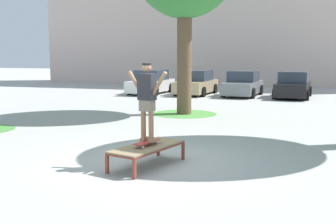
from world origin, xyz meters
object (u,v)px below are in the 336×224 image
skater (147,96)px  car_grey (243,84)px  skateboard (147,142)px  car_black (293,86)px  car_white (151,83)px  skate_box (147,148)px  car_tan (196,83)px

skater → car_grey: size_ratio=0.39×
skateboard → car_black: bearing=80.2°
skater → car_white: 17.53m
skate_box → skateboard: skateboard is taller
skateboard → car_white: car_white is taller
skate_box → skater: 1.12m
car_tan → car_grey: same height
skate_box → car_grey: car_grey is taller
car_tan → car_grey: 2.89m
skater → car_tan: size_ratio=0.39×
skater → car_black: 16.82m
skate_box → skater: (-0.00, -0.00, 1.12)m
skate_box → car_tan: size_ratio=0.47×
car_grey → car_white: bearing=-178.1°
skateboard → car_white: (-5.80, 16.52, 0.15)m
car_black → skater: bearing=-99.8°
car_tan → skate_box: bearing=-80.1°
skater → skateboard: bearing=-104.5°
car_tan → car_black: 5.78m
car_white → skateboard: bearing=-70.6°
skate_box → car_white: bearing=109.4°
car_white → car_tan: (2.89, 0.26, 0.00)m
skate_box → car_black: size_ratio=0.47×
car_tan → car_black: size_ratio=1.00×
skate_box → skateboard: bearing=-105.9°
skateboard → car_grey: size_ratio=0.19×
skater → car_tan: skater is taller
skateboard → car_black: (2.86, 16.56, 0.15)m
car_white → car_grey: (5.77, 0.19, 0.00)m
car_grey → car_black: 2.89m
skateboard → car_tan: car_tan is taller
car_black → car_white: bearing=-179.7°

